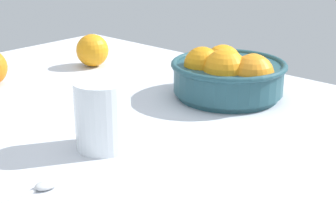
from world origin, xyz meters
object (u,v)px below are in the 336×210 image
object	(u,v)px
fruit_bowl	(229,74)
juice_glass	(104,118)
loose_orange_0	(92,50)
spoon	(18,194)

from	to	relation	value
fruit_bowl	juice_glass	size ratio (longest dim) A/B	2.15
juice_glass	loose_orange_0	distance (cm)	49.35
fruit_bowl	loose_orange_0	world-z (taller)	fruit_bowl
spoon	juice_glass	bearing A→B (deg)	99.94
fruit_bowl	juice_glass	world-z (taller)	same
loose_orange_0	spoon	world-z (taller)	loose_orange_0
loose_orange_0	spoon	bearing A→B (deg)	-48.79
spoon	loose_orange_0	bearing A→B (deg)	131.21
fruit_bowl	loose_orange_0	distance (cm)	39.00
fruit_bowl	spoon	size ratio (longest dim) A/B	1.44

